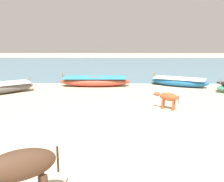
# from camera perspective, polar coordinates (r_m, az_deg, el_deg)

# --- Properties ---
(ground) EXTENTS (80.00, 80.00, 0.00)m
(ground) POSITION_cam_1_polar(r_m,az_deg,el_deg) (6.99, 4.48, -9.87)
(ground) COLOR beige
(sea_water) EXTENTS (60.00, 20.00, 0.08)m
(sea_water) POSITION_cam_1_polar(r_m,az_deg,el_deg) (24.43, 1.71, 6.04)
(sea_water) COLOR slate
(sea_water) RESTS_ON ground
(fishing_boat_0) EXTENTS (3.96, 1.14, 0.74)m
(fishing_boat_0) POSITION_cam_1_polar(r_m,az_deg,el_deg) (13.74, -4.03, 2.36)
(fishing_boat_0) COLOR #B74733
(fishing_boat_0) RESTS_ON ground
(fishing_boat_5) EXTENTS (3.29, 2.26, 0.68)m
(fishing_boat_5) POSITION_cam_1_polar(r_m,az_deg,el_deg) (14.23, 15.52, 2.15)
(fishing_boat_5) COLOR #1E669E
(fishing_boat_5) RESTS_ON ground
(cow_adult_dark) EXTENTS (1.43, 1.00, 0.99)m
(cow_adult_dark) POSITION_cam_1_polar(r_m,az_deg,el_deg) (4.07, -21.57, -16.57)
(cow_adult_dark) COLOR #4C3323
(cow_adult_dark) RESTS_ON ground
(calf_near_rust) EXTENTS (0.92, 0.69, 0.65)m
(calf_near_rust) POSITION_cam_1_polar(r_m,az_deg,el_deg) (9.35, 12.95, -1.47)
(calf_near_rust) COLOR #9E4C28
(calf_near_rust) RESTS_ON ground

